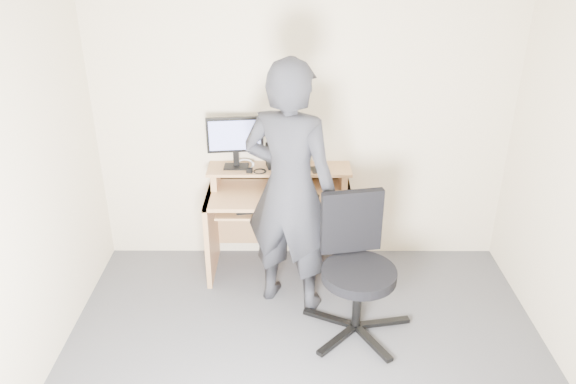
{
  "coord_description": "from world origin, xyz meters",
  "views": [
    {
      "loc": [
        -0.12,
        -2.71,
        2.78
      ],
      "look_at": [
        -0.13,
        1.05,
        0.95
      ],
      "focal_mm": 35.0,
      "sensor_mm": 36.0,
      "label": 1
    }
  ],
  "objects_px": {
    "desk": "(279,210)",
    "person": "(290,190)",
    "monitor": "(235,138)",
    "office_chair": "(356,262)"
  },
  "relations": [
    {
      "from": "desk",
      "to": "person",
      "type": "bearing_deg",
      "value": -80.42
    },
    {
      "from": "monitor",
      "to": "desk",
      "type": "bearing_deg",
      "value": -17.72
    },
    {
      "from": "desk",
      "to": "office_chair",
      "type": "relative_size",
      "value": 1.17
    },
    {
      "from": "desk",
      "to": "office_chair",
      "type": "distance_m",
      "value": 1.0
    },
    {
      "from": "monitor",
      "to": "office_chair",
      "type": "distance_m",
      "value": 1.43
    },
    {
      "from": "office_chair",
      "to": "person",
      "type": "xyz_separation_m",
      "value": [
        -0.48,
        0.31,
        0.43
      ]
    },
    {
      "from": "office_chair",
      "to": "desk",
      "type": "bearing_deg",
      "value": 113.73
    },
    {
      "from": "person",
      "to": "desk",
      "type": "bearing_deg",
      "value": -58.1
    },
    {
      "from": "desk",
      "to": "person",
      "type": "height_order",
      "value": "person"
    },
    {
      "from": "desk",
      "to": "monitor",
      "type": "bearing_deg",
      "value": 168.72
    }
  ]
}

